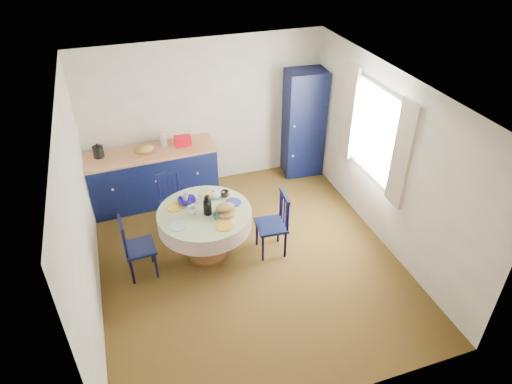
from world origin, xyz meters
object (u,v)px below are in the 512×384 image
Objects in this scene: kitchen_counter at (153,176)px; mug_a at (193,211)px; chair_right at (274,224)px; mug_d at (185,197)px; mug_c at (225,194)px; mug_b at (216,216)px; cobalt_bowl at (187,201)px; chair_left at (136,247)px; pantry_cabinet at (304,124)px; chair_far at (173,199)px; dining_table at (205,219)px.

mug_a is at bearing -80.61° from kitchen_counter.
mug_d is at bearing -111.22° from chair_right.
mug_d is (-0.04, 0.33, 0.00)m from mug_a.
mug_c is at bearing -123.54° from chair_right.
mug_b is 0.38× the size of cobalt_bowl.
mug_a and mug_c have the same top height.
chair_left is 0.93m from mug_d.
pantry_cabinet is at bearing 38.78° from mug_c.
mug_a is 0.34m from mug_b.
kitchen_counter is at bearing 90.11° from chair_far.
pantry_cabinet is 15.96× the size of mug_a.
mug_d is at bearing 120.35° from dining_table.
chair_right is (0.92, -0.20, -0.17)m from dining_table.
pantry_cabinet is 2.89m from mug_a.
dining_table is 0.36m from cobalt_bowl.
kitchen_counter is 2.21× the size of chair_right.
dining_table is 0.97m from chair_far.
pantry_cabinet is 20.34× the size of mug_b.
chair_right is at bearing -25.79° from mug_d.
dining_table is at bearing -55.78° from cobalt_bowl.
chair_left reaches higher than mug_b.
pantry_cabinet is 2.08× the size of chair_left.
dining_table is 0.28m from mug_b.
mug_c is at bearing -79.54° from chair_left.
cobalt_bowl is at bearing -69.37° from chair_left.
chair_left is 0.90m from cobalt_bowl.
mug_a is 0.27m from cobalt_bowl.
chair_far is 7.81× the size of mug_d.
dining_table is 0.46m from mug_c.
cobalt_bowl is at bearing 124.22° from dining_table.
mug_b is 0.62m from mug_d.
cobalt_bowl is (0.12, -0.62, 0.36)m from chair_far.
chair_left is (-0.95, -0.06, -0.18)m from dining_table.
pantry_cabinet is at bearing 31.45° from cobalt_bowl.
mug_b is at bearing -132.72° from pantry_cabinet.
mug_a is at bearing -83.25° from mug_d.
mug_d is at bearing -64.77° from chair_left.
cobalt_bowl is at bearing -78.10° from mug_d.
chair_right reaches higher than mug_b.
chair_far reaches higher than cobalt_bowl.
chair_right is at bearing -38.12° from mug_c.
mug_a is (0.79, 0.07, 0.35)m from chair_left.
kitchen_counter is at bearing 102.98° from mug_d.
mug_a is at bearing -96.28° from chair_right.
dining_table reaches higher than mug_a.
pantry_cabinet reaches higher than chair_left.
mug_a is at bearing -139.37° from pantry_cabinet.
chair_far is at bearing 99.14° from mug_a.
chair_far reaches higher than mug_c.
pantry_cabinet is (2.66, 0.10, 0.47)m from kitchen_counter.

